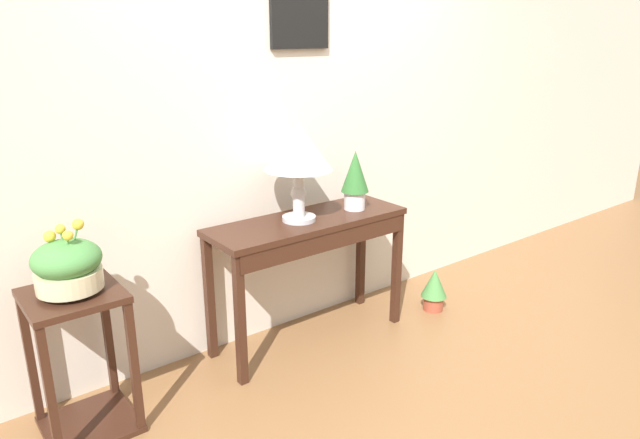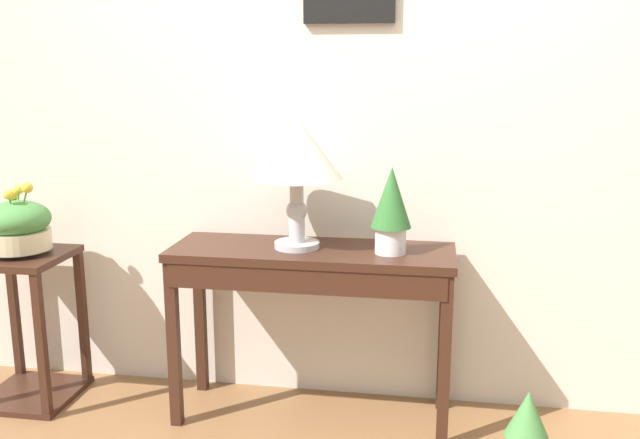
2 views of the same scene
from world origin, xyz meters
TOP-DOWN VIEW (x-y plane):
  - back_wall_with_art at (0.00, 1.30)m, footprint 9.00×0.13m
  - console_table at (-0.12, 0.99)m, footprint 1.17×0.40m
  - table_lamp at (-0.18, 1.01)m, footprint 0.37×0.37m
  - potted_plant_on_console at (0.21, 0.99)m, footprint 0.16×0.16m
  - pedestal_stand_left at (-1.41, 0.97)m, footprint 0.39×0.39m
  - planter_bowl_wide at (-1.41, 0.97)m, footprint 0.29×0.29m
  - potted_plant_floor at (0.75, 0.81)m, footprint 0.17×0.17m

SIDE VIEW (x-z plane):
  - potted_plant_floor at x=0.75m, z-range 0.02..0.30m
  - pedestal_stand_left at x=-1.41m, z-range 0.00..0.68m
  - console_table at x=-0.12m, z-range 0.26..1.02m
  - planter_bowl_wide at x=-1.41m, z-range 0.65..0.97m
  - potted_plant_on_console at x=0.21m, z-range 0.77..1.12m
  - table_lamp at x=-0.18m, z-range 0.88..1.42m
  - back_wall_with_art at x=0.00m, z-range 0.00..2.80m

